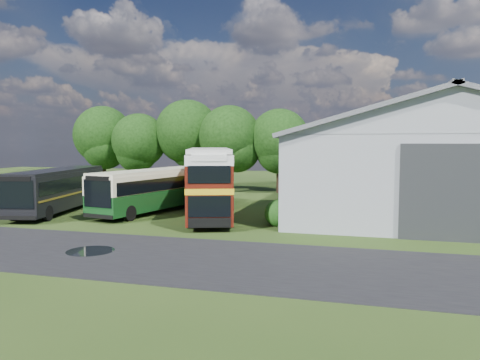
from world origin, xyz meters
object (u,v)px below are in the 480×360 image
(bus_green_single, at_px, (154,189))
(bus_dark_single, at_px, (58,189))
(storage_shed, at_px, (428,154))
(bus_maroon_double, at_px, (210,183))

(bus_green_single, distance_m, bus_dark_single, 6.98)
(bus_green_single, bearing_deg, bus_dark_single, -152.36)
(bus_green_single, bearing_deg, storage_shed, 31.00)
(bus_green_single, bearing_deg, bus_maroon_double, -5.65)
(bus_maroon_double, bearing_deg, storage_shed, 10.44)
(storage_shed, height_order, bus_dark_single, storage_shed)
(storage_shed, distance_m, bus_maroon_double, 16.73)
(bus_green_single, xyz_separation_m, bus_maroon_double, (4.87, -1.52, 0.68))
(storage_shed, xyz_separation_m, bus_green_single, (-19.29, -6.76, -2.52))
(storage_shed, xyz_separation_m, bus_dark_single, (-26.00, -8.68, -2.51))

